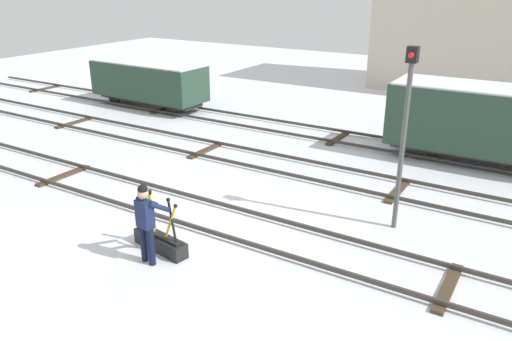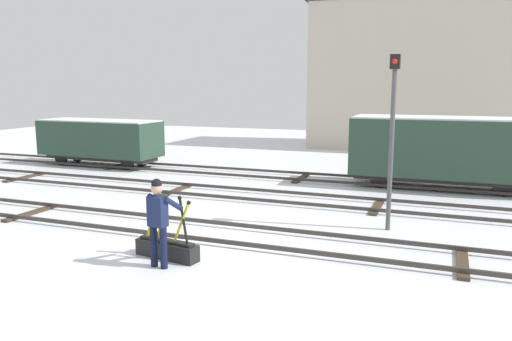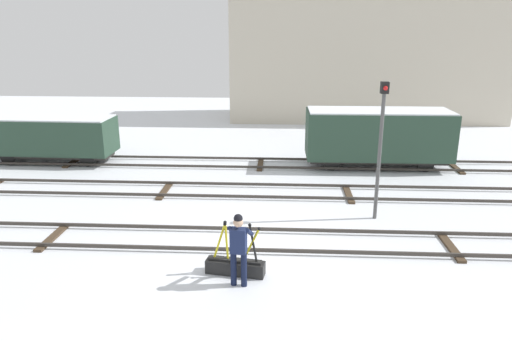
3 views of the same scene
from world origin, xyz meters
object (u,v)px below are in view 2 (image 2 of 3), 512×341
object	(u,v)px
switch_lever_frame	(167,247)
signal_post	(392,127)
freight_car_mid_siding	(100,139)
rail_worker	(159,217)
freight_car_near_switch	(441,148)

from	to	relation	value
switch_lever_frame	signal_post	bearing A→B (deg)	52.01
switch_lever_frame	signal_post	xyz separation A→B (m)	(4.26, 3.96, 2.45)
switch_lever_frame	freight_car_mid_siding	world-z (taller)	freight_car_mid_siding
rail_worker	switch_lever_frame	bearing A→B (deg)	113.98
freight_car_mid_siding	freight_car_near_switch	distance (m)	14.99
switch_lever_frame	signal_post	size ratio (longest dim) A/B	0.35
freight_car_mid_siding	freight_car_near_switch	bearing A→B (deg)	1.47
rail_worker	freight_car_mid_siding	distance (m)	14.38
signal_post	freight_car_mid_siding	xyz separation A→B (m)	(-13.85, 6.10, -1.45)
rail_worker	signal_post	size ratio (longest dim) A/B	0.42
freight_car_mid_siding	signal_post	bearing A→B (deg)	-22.30
signal_post	freight_car_mid_siding	size ratio (longest dim) A/B	0.76
rail_worker	signal_post	xyz separation A→B (m)	(4.12, 4.49, 1.62)
freight_car_mid_siding	freight_car_near_switch	xyz separation A→B (m)	(14.99, -0.00, 0.23)
freight_car_mid_siding	rail_worker	bearing A→B (deg)	-45.96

